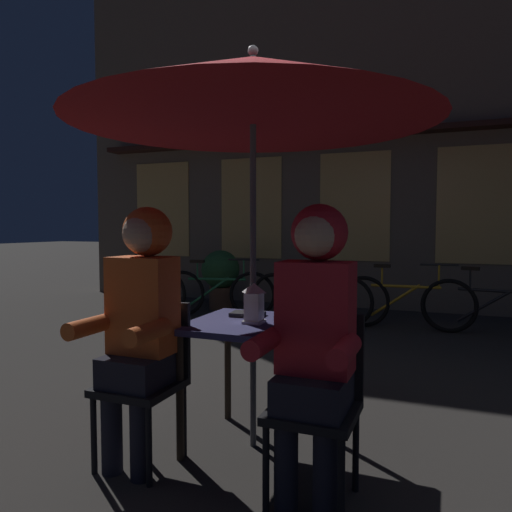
{
  "coord_description": "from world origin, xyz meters",
  "views": [
    {
      "loc": [
        1.05,
        -2.58,
        1.29
      ],
      "look_at": [
        0.0,
        0.05,
        1.12
      ],
      "focal_mm": 34.02,
      "sensor_mm": 36.0,
      "label": 1
    }
  ],
  "objects": [
    {
      "name": "ground_plane",
      "position": [
        0.0,
        0.0,
        0.0
      ],
      "size": [
        60.0,
        60.0,
        0.0
      ],
      "primitive_type": "plane",
      "color": "#2D2B28"
    },
    {
      "name": "cafe_table",
      "position": [
        0.0,
        0.0,
        0.64
      ],
      "size": [
        0.72,
        0.72,
        0.74
      ],
      "color": "navy",
      "rests_on": "ground_plane"
    },
    {
      "name": "patio_umbrella",
      "position": [
        0.0,
        0.0,
        2.06
      ],
      "size": [
        2.1,
        2.1,
        2.31
      ],
      "color": "#4C4C51",
      "rests_on": "ground_plane"
    },
    {
      "name": "lantern",
      "position": [
        0.02,
        -0.04,
        0.86
      ],
      "size": [
        0.11,
        0.11,
        0.23
      ],
      "color": "white",
      "rests_on": "cafe_table"
    },
    {
      "name": "chair_left",
      "position": [
        -0.48,
        -0.37,
        0.49
      ],
      "size": [
        0.4,
        0.4,
        0.87
      ],
      "color": "black",
      "rests_on": "ground_plane"
    },
    {
      "name": "chair_right",
      "position": [
        0.48,
        -0.37,
        0.49
      ],
      "size": [
        0.4,
        0.4,
        0.87
      ],
      "color": "black",
      "rests_on": "ground_plane"
    },
    {
      "name": "person_left_hooded",
      "position": [
        -0.48,
        -0.43,
        0.85
      ],
      "size": [
        0.45,
        0.56,
        1.4
      ],
      "color": "black",
      "rests_on": "ground_plane"
    },
    {
      "name": "person_right_hooded",
      "position": [
        0.48,
        -0.43,
        0.85
      ],
      "size": [
        0.45,
        0.56,
        1.4
      ],
      "color": "black",
      "rests_on": "ground_plane"
    },
    {
      "name": "shopfront_building",
      "position": [
        -0.35,
        5.4,
        3.09
      ],
      "size": [
        10.0,
        0.93,
        6.2
      ],
      "color": "#6B5B4C",
      "rests_on": "ground_plane"
    },
    {
      "name": "bicycle_nearest",
      "position": [
        -3.19,
        3.46,
        0.35
      ],
      "size": [
        1.66,
        0.38,
        0.84
      ],
      "color": "black",
      "rests_on": "ground_plane"
    },
    {
      "name": "bicycle_second",
      "position": [
        -2.01,
        3.56,
        0.35
      ],
      "size": [
        1.65,
        0.43,
        0.84
      ],
      "color": "black",
      "rests_on": "ground_plane"
    },
    {
      "name": "bicycle_third",
      "position": [
        -0.65,
        3.58,
        0.35
      ],
      "size": [
        1.68,
        0.11,
        0.84
      ],
      "color": "black",
      "rests_on": "ground_plane"
    },
    {
      "name": "bicycle_fourth",
      "position": [
        0.55,
        3.68,
        0.35
      ],
      "size": [
        1.68,
        0.12,
        0.84
      ],
      "color": "black",
      "rests_on": "ground_plane"
    },
    {
      "name": "bicycle_fifth",
      "position": [
        1.57,
        3.63,
        0.35
      ],
      "size": [
        1.67,
        0.28,
        0.84
      ],
      "color": "black",
      "rests_on": "ground_plane"
    },
    {
      "name": "book",
      "position": [
        -0.1,
        0.15,
        0.75
      ],
      "size": [
        0.21,
        0.16,
        0.02
      ],
      "primitive_type": "cube",
      "rotation": [
        0.0,
        0.0,
        0.09
      ],
      "color": "black",
      "rests_on": "cafe_table"
    },
    {
      "name": "potted_plant",
      "position": [
        -2.27,
        4.22,
        0.54
      ],
      "size": [
        0.6,
        0.6,
        0.92
      ],
      "color": "brown",
      "rests_on": "ground_plane"
    }
  ]
}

